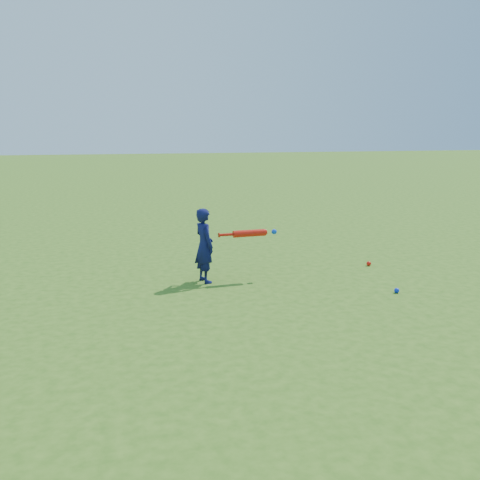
{
  "coord_description": "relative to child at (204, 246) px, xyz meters",
  "views": [
    {
      "loc": [
        -1.42,
        -6.68,
        2.01
      ],
      "look_at": [
        0.37,
        0.19,
        0.54
      ],
      "focal_mm": 40.0,
      "sensor_mm": 36.0,
      "label": 1
    }
  ],
  "objects": [
    {
      "name": "ground",
      "position": [
        0.13,
        -0.16,
        -0.5
      ],
      "size": [
        80.0,
        80.0,
        0.0
      ],
      "primitive_type": "plane",
      "color": "#376518",
      "rests_on": "ground"
    },
    {
      "name": "child",
      "position": [
        0.0,
        0.0,
        0.0
      ],
      "size": [
        0.33,
        0.41,
        1.0
      ],
      "primitive_type": "imported",
      "rotation": [
        0.0,
        0.0,
        1.84
      ],
      "color": "#0E1245",
      "rests_on": "ground"
    },
    {
      "name": "ground_ball_red",
      "position": [
        2.56,
        0.23,
        -0.47
      ],
      "size": [
        0.07,
        0.07,
        0.07
      ],
      "primitive_type": "sphere",
      "color": "red",
      "rests_on": "ground"
    },
    {
      "name": "ground_ball_blue",
      "position": [
        2.24,
        -1.1,
        -0.47
      ],
      "size": [
        0.06,
        0.06,
        0.06
      ],
      "primitive_type": "sphere",
      "color": "#0C28D4",
      "rests_on": "ground"
    },
    {
      "name": "bat_swing",
      "position": [
        0.65,
        -0.01,
        0.14
      ],
      "size": [
        0.83,
        0.12,
        0.09
      ],
      "rotation": [
        0.0,
        0.0,
        0.06
      ],
      "color": "red",
      "rests_on": "ground"
    }
  ]
}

